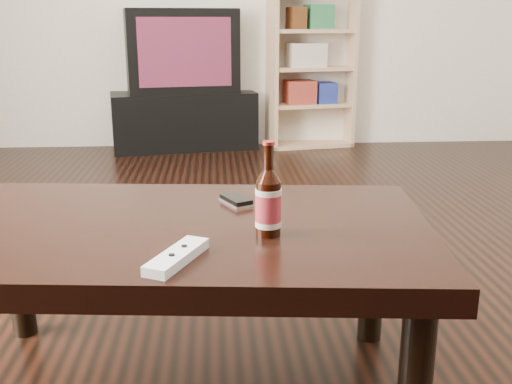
{
  "coord_description": "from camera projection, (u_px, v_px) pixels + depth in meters",
  "views": [
    {
      "loc": [
        -0.26,
        -1.9,
        1.0
      ],
      "look_at": [
        -0.16,
        -0.53,
        0.6
      ],
      "focal_mm": 42.0,
      "sensor_mm": 36.0,
      "label": 1
    }
  ],
  "objects": [
    {
      "name": "tv",
      "position": [
        181.0,
        51.0,
        4.7
      ],
      "size": [
        0.92,
        0.67,
        0.63
      ],
      "rotation": [
        0.0,
        0.0,
        0.18
      ],
      "color": "black",
      "rests_on": "tv_stand"
    },
    {
      "name": "floor",
      "position": [
        291.0,
        314.0,
        2.12
      ],
      "size": [
        5.0,
        6.0,
        0.01
      ],
      "primitive_type": "cube",
      "color": "black",
      "rests_on": "ground"
    },
    {
      "name": "bookshelf",
      "position": [
        309.0,
        65.0,
        4.79
      ],
      "size": [
        0.72,
        0.42,
        1.25
      ],
      "rotation": [
        0.0,
        0.0,
        0.17
      ],
      "color": "#A67955",
      "rests_on": "floor"
    },
    {
      "name": "beer_bottle",
      "position": [
        268.0,
        203.0,
        1.44
      ],
      "size": [
        0.08,
        0.08,
        0.23
      ],
      "rotation": [
        0.0,
        0.0,
        0.31
      ],
      "color": "black",
      "rests_on": "coffee_table"
    },
    {
      "name": "tv_stand",
      "position": [
        183.0,
        119.0,
        4.85
      ],
      "size": [
        1.2,
        0.75,
        0.45
      ],
      "primitive_type": "cube",
      "rotation": [
        0.0,
        0.0,
        0.18
      ],
      "color": "black",
      "rests_on": "floor"
    },
    {
      "name": "coffee_table",
      "position": [
        178.0,
        247.0,
        1.57
      ],
      "size": [
        1.37,
        0.88,
        0.49
      ],
      "rotation": [
        0.0,
        0.0,
        -0.09
      ],
      "color": "black",
      "rests_on": "floor"
    },
    {
      "name": "remote",
      "position": [
        177.0,
        257.0,
        1.3
      ],
      "size": [
        0.14,
        0.21,
        0.03
      ],
      "rotation": [
        0.0,
        0.0,
        -0.45
      ],
      "color": "silver",
      "rests_on": "coffee_table"
    },
    {
      "name": "phone",
      "position": [
        236.0,
        200.0,
        1.72
      ],
      "size": [
        0.1,
        0.12,
        0.02
      ],
      "rotation": [
        0.0,
        0.0,
        0.46
      ],
      "color": "silver",
      "rests_on": "coffee_table"
    }
  ]
}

